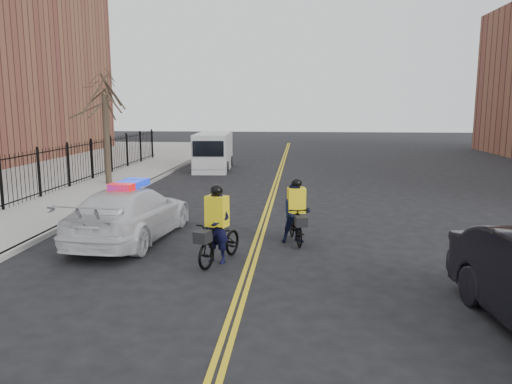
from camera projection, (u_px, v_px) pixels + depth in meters
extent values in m
plane|color=black|center=(254.00, 255.00, 12.40)|extent=(120.00, 120.00, 0.00)
cube|color=gold|center=(270.00, 197.00, 20.26)|extent=(0.10, 60.00, 0.01)
cube|color=gold|center=(274.00, 197.00, 20.25)|extent=(0.10, 60.00, 0.01)
cube|color=#999590|center=(93.00, 192.00, 20.89)|extent=(3.00, 60.00, 0.15)
cube|color=#999590|center=(128.00, 193.00, 20.76)|extent=(0.20, 60.00, 0.15)
cylinder|color=#35281F|center=(107.00, 140.00, 22.51)|extent=(0.28, 0.28, 4.00)
imported|color=silver|center=(131.00, 214.00, 13.69)|extent=(2.52, 5.24, 1.47)
cube|color=#0C26CC|center=(129.00, 184.00, 13.55)|extent=(0.73, 1.40, 0.16)
cube|color=silver|center=(214.00, 151.00, 28.87)|extent=(2.14, 5.06, 2.11)
cube|color=silver|center=(209.00, 158.00, 26.78)|extent=(1.83, 0.84, 1.10)
cube|color=black|center=(208.00, 149.00, 26.32)|extent=(1.66, 0.19, 0.83)
cylinder|color=black|center=(195.00, 167.00, 27.57)|extent=(0.27, 0.66, 0.64)
cylinder|color=black|center=(227.00, 167.00, 27.53)|extent=(0.27, 0.66, 0.64)
cylinder|color=black|center=(202.00, 161.00, 30.47)|extent=(0.27, 0.66, 0.64)
cylinder|color=black|center=(231.00, 161.00, 30.42)|extent=(0.27, 0.66, 0.64)
imported|color=black|center=(217.00, 242.00, 11.75)|extent=(1.26, 2.01, 1.00)
imported|color=black|center=(217.00, 227.00, 11.69)|extent=(0.73, 0.60, 1.71)
cube|color=yellow|center=(217.00, 211.00, 11.63)|extent=(0.57, 0.48, 0.72)
sphere|color=black|center=(217.00, 190.00, 11.55)|extent=(0.29, 0.29, 0.29)
cube|color=black|center=(203.00, 237.00, 11.11)|extent=(0.41, 0.44, 0.27)
imported|color=black|center=(296.00, 224.00, 13.43)|extent=(0.83, 1.81, 1.05)
imported|color=black|center=(296.00, 213.00, 13.38)|extent=(0.89, 0.76, 1.62)
cube|color=yellow|center=(296.00, 200.00, 13.32)|extent=(0.51, 0.40, 0.68)
sphere|color=black|center=(297.00, 183.00, 13.24)|extent=(0.27, 0.27, 0.27)
cube|color=black|center=(301.00, 221.00, 12.78)|extent=(0.35, 0.39, 0.25)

